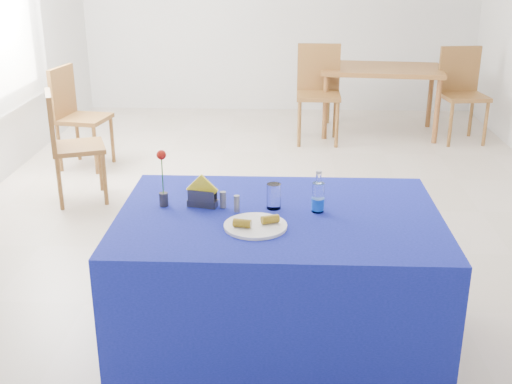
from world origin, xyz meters
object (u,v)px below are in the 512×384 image
(chair_bg_left, at_px, (318,86))
(chair_win_a, at_px, (66,139))
(plate, at_px, (255,226))
(water_bottle, at_px, (318,198))
(chair_bg_right, at_px, (461,87))
(chair_win_b, at_px, (75,110))
(oak_table, at_px, (381,74))
(blue_table, at_px, (278,281))

(chair_bg_left, height_order, chair_win_a, chair_bg_left)
(plate, height_order, chair_win_a, chair_win_a)
(water_bottle, xyz_separation_m, chair_bg_right, (1.76, 4.04, -0.25))
(chair_win_b, bearing_deg, oak_table, -56.12)
(blue_table, relative_size, chair_win_a, 1.72)
(chair_win_a, distance_m, chair_win_b, 0.95)
(chair_win_b, bearing_deg, blue_table, -136.30)
(blue_table, distance_m, chair_win_b, 3.55)
(plate, bearing_deg, water_bottle, 34.92)
(plate, xyz_separation_m, chair_win_a, (-1.64, 2.21, -0.23))
(oak_table, relative_size, chair_win_a, 1.50)
(plate, height_order, oak_table, plate)
(blue_table, xyz_separation_m, chair_bg_left, (0.39, 3.99, 0.22))
(water_bottle, bearing_deg, chair_bg_left, 87.07)
(plate, height_order, water_bottle, water_bottle)
(water_bottle, distance_m, chair_win_a, 2.80)
(plate, distance_m, chair_bg_right, 4.73)
(chair_bg_right, xyz_separation_m, chair_win_a, (-3.70, -2.05, -0.05))
(water_bottle, relative_size, chair_win_b, 0.22)
(plate, bearing_deg, chair_bg_right, 64.15)
(chair_bg_right, xyz_separation_m, chair_win_b, (-3.92, -1.12, -0.03))
(blue_table, bearing_deg, chair_win_a, 130.77)
(blue_table, distance_m, chair_win_a, 2.69)
(chair_win_b, bearing_deg, chair_win_a, -156.73)
(oak_table, relative_size, chair_bg_right, 1.38)
(plate, distance_m, chair_win_b, 3.65)
(water_bottle, distance_m, chair_win_b, 3.64)
(plate, bearing_deg, chair_bg_left, 83.10)
(plate, bearing_deg, chair_win_b, 120.67)
(chair_win_b, bearing_deg, water_bottle, -133.50)
(blue_table, bearing_deg, chair_win_b, 123.66)
(chair_bg_left, distance_m, chair_win_b, 2.58)
(chair_win_a, bearing_deg, oak_table, -72.33)
(water_bottle, height_order, chair_bg_left, chair_bg_left)
(water_bottle, xyz_separation_m, chair_win_a, (-1.94, 2.00, -0.29))
(blue_table, xyz_separation_m, chair_bg_right, (1.95, 4.08, 0.20))
(blue_table, xyz_separation_m, water_bottle, (0.19, 0.03, 0.45))
(water_bottle, distance_m, oak_table, 4.38)
(chair_win_a, xyz_separation_m, chair_win_b, (-0.22, 0.92, 0.02))
(blue_table, distance_m, water_bottle, 0.49)
(chair_bg_left, height_order, chair_bg_right, chair_bg_left)
(chair_bg_right, bearing_deg, oak_table, 156.39)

